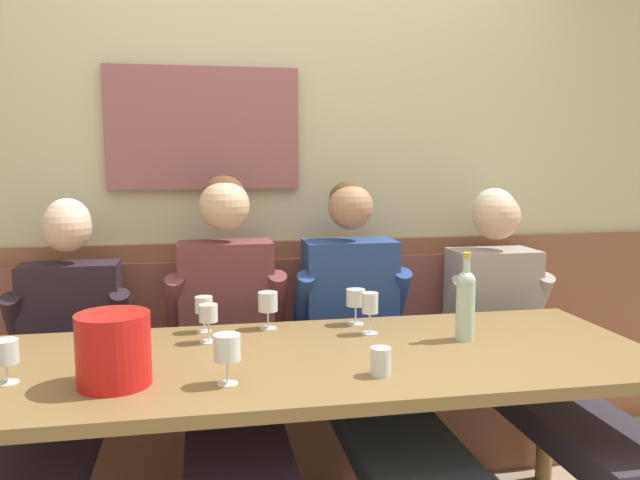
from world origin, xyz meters
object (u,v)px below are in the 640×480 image
person_center_right_seat (231,359)px  ice_bucket (114,349)px  water_tumbler_center (105,356)px  person_center_left_seat (52,387)px  wine_glass_near_bucket (208,316)px  wine_glass_right_end (356,299)px  person_right_seat (370,354)px  wine_glass_mid_right (370,305)px  water_tumbler_left (381,361)px  wall_bench (291,407)px  dining_table (320,376)px  wine_bottle_amber_mid (465,302)px  wine_glass_left_end (227,350)px  wine_glass_by_bottle (204,307)px  wine_glass_center_rear (5,354)px  person_left_seat (529,345)px  wine_glass_mid_left (268,303)px

person_center_right_seat → ice_bucket: (-0.36, -0.50, 0.22)m
water_tumbler_center → person_center_left_seat: bearing=127.3°
wine_glass_near_bucket → wine_glass_right_end: 0.59m
person_center_left_seat → person_right_seat: bearing=2.0°
person_center_right_seat → wine_glass_mid_right: person_center_right_seat is taller
person_center_left_seat → water_tumbler_left: person_center_left_seat is taller
person_right_seat → water_tumbler_center: person_right_seat is taller
wall_bench → dining_table: (0.00, -0.71, 0.40)m
person_right_seat → wine_glass_near_bucket: size_ratio=9.46×
wine_bottle_amber_mid → water_tumbler_left: bearing=-142.9°
person_center_right_seat → wine_bottle_amber_mid: (0.83, -0.27, 0.25)m
wine_glass_near_bucket → dining_table: bearing=-29.9°
wine_glass_mid_right → water_tumbler_left: (-0.09, -0.44, -0.07)m
person_center_left_seat → wine_glass_left_end: 0.84m
wine_glass_by_bottle → wine_glass_mid_right: wine_glass_mid_right is taller
wine_glass_left_end → wine_glass_center_rear: wine_glass_left_end is taller
ice_bucket → wine_bottle_amber_mid: size_ratio=0.67×
person_left_seat → wine_glass_right_end: 0.78m
ice_bucket → wine_glass_center_rear: 0.32m
wall_bench → wine_glass_mid_right: wall_bench is taller
wine_glass_center_rear → water_tumbler_left: wine_glass_center_rear is taller
wine_glass_left_end → wine_glass_mid_right: bearing=38.5°
wine_bottle_amber_mid → wine_glass_near_bucket: size_ratio=2.31×
person_right_seat → wine_glass_left_end: size_ratio=8.72×
wine_glass_by_bottle → wine_glass_mid_right: bearing=-13.0°
person_right_seat → ice_bucket: 1.07m
wine_glass_left_end → person_right_seat: bearing=44.1°
wine_glass_near_bucket → wine_glass_right_end: (0.58, 0.14, 0.01)m
dining_table → wine_glass_left_end: 0.43m
person_left_seat → wine_glass_mid_left: (-1.10, 0.01, 0.23)m
person_center_left_seat → person_left_seat: (1.88, 0.04, 0.03)m
dining_table → water_tumbler_center: water_tumbler_center is taller
water_tumbler_center → wine_glass_left_end: bearing=-30.5°
ice_bucket → water_tumbler_left: 0.79m
dining_table → ice_bucket: (-0.64, -0.17, 0.18)m
wall_bench → water_tumbler_left: wall_bench is taller
wine_glass_by_bottle → wine_glass_center_rear: 0.73m
person_center_left_seat → ice_bucket: size_ratio=6.12×
wine_glass_by_bottle → person_center_right_seat: bearing=-8.1°
wall_bench → wine_glass_center_rear: 1.37m
person_right_seat → wine_glass_by_bottle: size_ratio=9.63×
wine_glass_mid_right → wine_glass_by_bottle: bearing=167.0°
wine_glass_near_bucket → wine_glass_right_end: wine_glass_right_end is taller
wine_glass_near_bucket → wine_glass_right_end: bearing=13.6°
dining_table → wine_glass_right_end: bearing=58.8°
wine_glass_left_end → wine_glass_right_end: (0.53, 0.58, -0.00)m
wine_glass_left_end → water_tumbler_center: 0.44m
person_center_left_seat → wine_glass_mid_right: bearing=-4.4°
wine_glass_center_rear → water_tumbler_left: bearing=-7.0°
wine_glass_left_end → wine_glass_near_bucket: (-0.05, 0.44, -0.01)m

